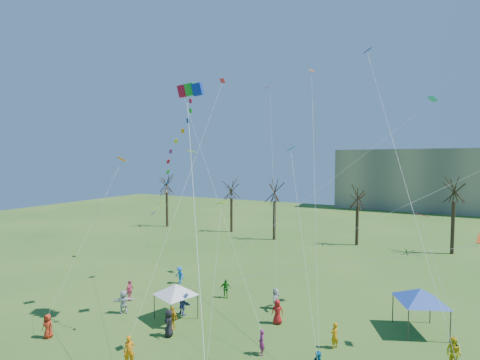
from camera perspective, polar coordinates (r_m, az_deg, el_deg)
The scene contains 7 objects.
distant_building at distance 96.17m, azimuth 34.54°, elevation -0.08°, with size 60.00×14.00×15.00m, color gray.
bare_tree_row at distance 50.41m, azimuth 17.47°, elevation -2.99°, with size 70.17×8.75×10.79m.
big_box_kite at distance 23.41m, azimuth -10.81°, elevation 3.48°, with size 5.44×6.51×19.95m.
canopy_tent_white at distance 27.41m, azimuth -10.90°, elevation -17.84°, with size 3.44×3.44×2.73m.
canopy_tent_blue at distance 28.10m, azimuth 28.43°, elevation -16.89°, with size 3.87×3.87×3.14m.
festival_crowd at distance 25.11m, azimuth -1.88°, elevation -23.45°, with size 25.71×13.78×1.86m.
small_kites_aloft at distance 25.76m, azimuth 7.48°, elevation 6.21°, with size 29.70×18.35×32.08m.
Camera 1 is at (8.95, -13.16, 12.17)m, focal length 25.00 mm.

